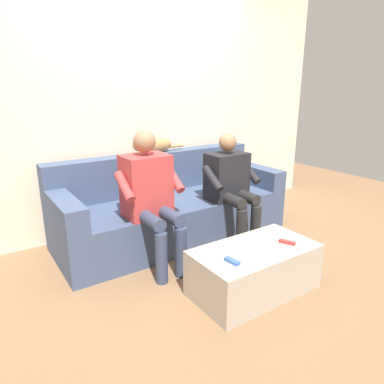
# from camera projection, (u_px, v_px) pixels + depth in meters

# --- Properties ---
(ground_plane) EXTENTS (8.00, 8.00, 0.00)m
(ground_plane) POSITION_uv_depth(u_px,v_px,m) (214.00, 264.00, 3.07)
(ground_plane) COLOR #846042
(back_wall) EXTENTS (4.92, 0.06, 2.65)m
(back_wall) POSITION_uv_depth(u_px,v_px,m) (144.00, 104.00, 3.70)
(back_wall) COLOR beige
(back_wall) RESTS_ON ground
(couch) EXTENTS (2.32, 0.88, 0.84)m
(couch) POSITION_uv_depth(u_px,v_px,m) (171.00, 209.00, 3.58)
(couch) COLOR #3D4C6B
(couch) RESTS_ON ground
(coffee_table) EXTENTS (0.95, 0.51, 0.36)m
(coffee_table) POSITION_uv_depth(u_px,v_px,m) (254.00, 269.00, 2.63)
(coffee_table) COLOR #A89E8E
(coffee_table) RESTS_ON ground
(person_left_seated) EXTENTS (0.54, 0.52, 1.08)m
(person_left_seated) POSITION_uv_depth(u_px,v_px,m) (231.00, 182.00, 3.38)
(person_left_seated) COLOR black
(person_left_seated) RESTS_ON ground
(person_right_seated) EXTENTS (0.53, 0.60, 1.17)m
(person_right_seated) POSITION_uv_depth(u_px,v_px,m) (150.00, 192.00, 2.92)
(person_right_seated) COLOR #B23838
(person_right_seated) RESTS_ON ground
(cat_on_backrest) EXTENTS (0.60, 0.13, 0.17)m
(cat_on_backrest) POSITION_uv_depth(u_px,v_px,m) (152.00, 145.00, 3.61)
(cat_on_backrest) COLOR #B7844C
(cat_on_backrest) RESTS_ON couch
(remote_blue) EXTENTS (0.06, 0.12, 0.02)m
(remote_blue) POSITION_uv_depth(u_px,v_px,m) (232.00, 261.00, 2.36)
(remote_blue) COLOR #3860B7
(remote_blue) RESTS_ON coffee_table
(remote_red) EXTENTS (0.08, 0.13, 0.02)m
(remote_red) POSITION_uv_depth(u_px,v_px,m) (287.00, 242.00, 2.64)
(remote_red) COLOR #B73333
(remote_red) RESTS_ON coffee_table
(remote_white) EXTENTS (0.15, 0.07, 0.03)m
(remote_white) POSITION_uv_depth(u_px,v_px,m) (206.00, 250.00, 2.51)
(remote_white) COLOR white
(remote_white) RESTS_ON coffee_table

